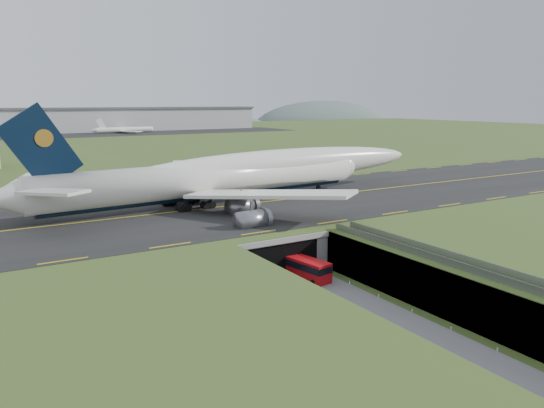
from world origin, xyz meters
TOP-DOWN VIEW (x-y plane):
  - ground at (0.00, 0.00)m, footprint 900.00×900.00m
  - airfield_deck at (0.00, 0.00)m, footprint 800.00×800.00m
  - trench_road at (0.00, -7.50)m, footprint 12.00×75.00m
  - taxiway at (0.00, 33.00)m, footprint 800.00×44.00m
  - tunnel_portal at (0.00, 16.71)m, footprint 17.00×22.30m
  - guideway at (11.00, -19.11)m, footprint 3.00×53.00m
  - jumbo_jet at (8.11, 36.83)m, footprint 94.39×60.59m
  - shuttle_tram at (2.18, 4.94)m, footprint 3.93×7.72m
  - cargo_terminal at (-0.21, 299.41)m, footprint 320.00×67.00m
  - distant_hills at (64.38, 430.00)m, footprint 700.00×91.00m

SIDE VIEW (x-z plane):
  - distant_hills at x=64.38m, z-range -34.00..26.00m
  - ground at x=0.00m, z-range 0.00..0.00m
  - trench_road at x=0.00m, z-range 0.00..0.20m
  - shuttle_tram at x=2.18m, z-range 0.15..3.16m
  - airfield_deck at x=0.00m, z-range 0.00..6.00m
  - tunnel_portal at x=0.00m, z-range 0.33..6.33m
  - guideway at x=11.00m, z-range 1.80..8.85m
  - taxiway at x=0.00m, z-range 6.00..6.18m
  - jumbo_jet at x=8.11m, z-range 1.36..21.46m
  - cargo_terminal at x=-0.21m, z-range 6.16..21.76m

